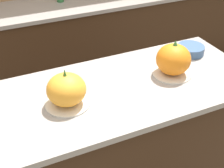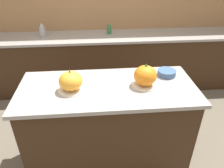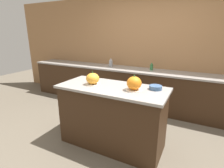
{
  "view_description": "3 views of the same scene",
  "coord_description": "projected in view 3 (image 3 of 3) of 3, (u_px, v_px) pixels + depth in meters",
  "views": [
    {
      "loc": [
        -0.62,
        -1.26,
        1.9
      ],
      "look_at": [
        -0.05,
        0.01,
        0.96
      ],
      "focal_mm": 50.0,
      "sensor_mm": 36.0,
      "label": 1
    },
    {
      "loc": [
        -0.1,
        -1.62,
        1.94
      ],
      "look_at": [
        0.04,
        0.01,
        0.96
      ],
      "focal_mm": 35.0,
      "sensor_mm": 36.0,
      "label": 2
    },
    {
      "loc": [
        1.08,
        -2.11,
        1.68
      ],
      "look_at": [
        -0.02,
        0.03,
        0.97
      ],
      "focal_mm": 28.0,
      "sensor_mm": 36.0,
      "label": 3
    }
  ],
  "objects": [
    {
      "name": "bottle_short",
      "position": [
        152.0,
        66.0,
        3.79
      ],
      "size": [
        0.07,
        0.07,
        0.17
      ],
      "color": "#2D6B38",
      "rests_on": "back_counter"
    },
    {
      "name": "ground_plane",
      "position": [
        112.0,
        143.0,
        2.75
      ],
      "size": [
        12.0,
        12.0,
        0.0
      ],
      "primitive_type": "plane",
      "color": "#665B4C"
    },
    {
      "name": "bottle_tall",
      "position": [
        111.0,
        62.0,
        4.19
      ],
      "size": [
        0.09,
        0.09,
        0.2
      ],
      "color": "#99999E",
      "rests_on": "back_counter"
    },
    {
      "name": "pumpkin_cake_left",
      "position": [
        93.0,
        79.0,
        2.58
      ],
      "size": [
        0.23,
        0.23,
        0.2
      ],
      "color": "silver",
      "rests_on": "kitchen_island"
    },
    {
      "name": "wall_back",
      "position": [
        149.0,
        52.0,
        3.99
      ],
      "size": [
        8.0,
        0.06,
        2.5
      ],
      "color": "#9E7047",
      "rests_on": "ground_plane"
    },
    {
      "name": "back_counter",
      "position": [
        143.0,
        89.0,
        3.94
      ],
      "size": [
        6.0,
        0.6,
        0.88
      ],
      "color": "#382314",
      "rests_on": "ground_plane"
    },
    {
      "name": "pumpkin_cake_right",
      "position": [
        134.0,
        83.0,
        2.32
      ],
      "size": [
        0.23,
        0.23,
        0.21
      ],
      "color": "silver",
      "rests_on": "kitchen_island"
    },
    {
      "name": "mixing_bowl",
      "position": [
        155.0,
        87.0,
        2.36
      ],
      "size": [
        0.17,
        0.17,
        0.05
      ],
      "color": "#3D5B84",
      "rests_on": "kitchen_island"
    },
    {
      "name": "kitchen_island",
      "position": [
        112.0,
        116.0,
        2.62
      ],
      "size": [
        1.57,
        0.69,
        0.94
      ],
      "color": "#382314",
      "rests_on": "ground_plane"
    }
  ]
}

